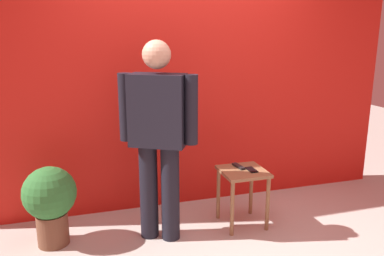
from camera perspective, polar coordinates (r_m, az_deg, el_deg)
back_wall_red at (r=3.90m, az=-0.40°, el=10.95°), size 4.43×0.12×3.11m
standing_person at (r=3.20m, az=-5.02°, el=-0.62°), size 0.64×0.42×1.70m
side_table at (r=3.61m, az=7.52°, el=-7.80°), size 0.41×0.41×0.54m
cell_phone at (r=3.58m, az=8.79°, el=-6.12°), size 0.07×0.14×0.01m
tv_remote at (r=3.63m, az=6.89°, el=-5.64°), size 0.07×0.17×0.02m
potted_plant at (r=3.47m, az=-20.26°, el=-9.89°), size 0.44×0.44×0.69m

